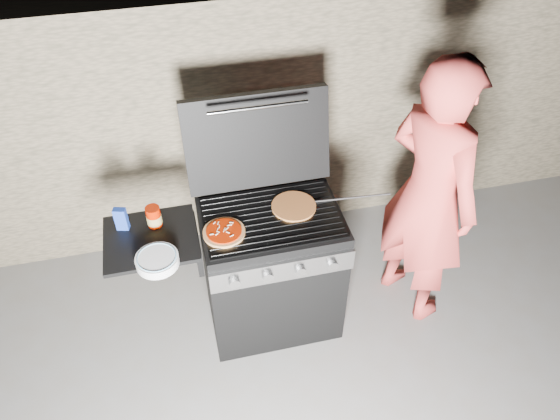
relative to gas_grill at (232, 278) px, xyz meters
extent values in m
plane|color=slate|center=(0.25, 0.00, -0.46)|extent=(50.00, 50.00, 0.00)
cube|color=#7B6B52|center=(0.25, 1.05, 0.44)|extent=(8.00, 0.35, 1.80)
cylinder|color=#C1723F|center=(0.39, 0.05, 0.46)|extent=(0.33, 0.33, 0.01)
cylinder|color=#A31700|center=(-0.39, 0.09, 0.51)|extent=(0.10, 0.10, 0.12)
cube|color=navy|center=(-0.56, 0.10, 0.52)|extent=(0.07, 0.05, 0.14)
cylinder|color=silver|center=(-0.39, -0.20, 0.47)|extent=(0.27, 0.27, 0.05)
imported|color=#CF3F3A|center=(1.19, -0.03, 0.45)|extent=(0.64, 0.77, 1.81)
cylinder|color=black|center=(0.72, 0.00, 0.50)|extent=(0.42, 0.13, 0.09)
camera|label=1|loc=(-0.21, -2.17, 2.54)|focal=35.00mm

